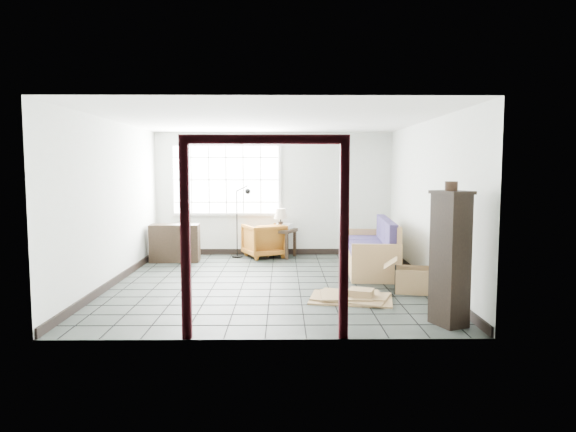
{
  "coord_description": "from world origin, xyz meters",
  "views": [
    {
      "loc": [
        0.19,
        -8.15,
        1.85
      ],
      "look_at": [
        0.28,
        0.3,
        1.06
      ],
      "focal_mm": 32.0,
      "sensor_mm": 36.0,
      "label": 1
    }
  ],
  "objects_px": {
    "armchair": "(264,239)",
    "tall_shelf": "(450,257)",
    "side_table": "(281,234)",
    "futon_sofa": "(374,252)"
  },
  "relations": [
    {
      "from": "futon_sofa",
      "to": "side_table",
      "type": "distance_m",
      "value": 2.23
    },
    {
      "from": "futon_sofa",
      "to": "side_table",
      "type": "bearing_deg",
      "value": 143.4
    },
    {
      "from": "armchair",
      "to": "tall_shelf",
      "type": "height_order",
      "value": "tall_shelf"
    },
    {
      "from": "futon_sofa",
      "to": "side_table",
      "type": "height_order",
      "value": "futon_sofa"
    },
    {
      "from": "armchair",
      "to": "side_table",
      "type": "xyz_separation_m",
      "value": [
        0.36,
        0.0,
        0.1
      ]
    },
    {
      "from": "armchair",
      "to": "tall_shelf",
      "type": "xyz_separation_m",
      "value": [
        2.35,
        -4.65,
        0.42
      ]
    },
    {
      "from": "side_table",
      "to": "tall_shelf",
      "type": "xyz_separation_m",
      "value": [
        1.99,
        -4.65,
        0.32
      ]
    },
    {
      "from": "side_table",
      "to": "armchair",
      "type": "bearing_deg",
      "value": 180.0
    },
    {
      "from": "futon_sofa",
      "to": "armchair",
      "type": "bearing_deg",
      "value": 148.79
    },
    {
      "from": "futon_sofa",
      "to": "tall_shelf",
      "type": "relative_size",
      "value": 1.37
    }
  ]
}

